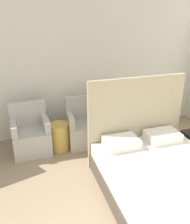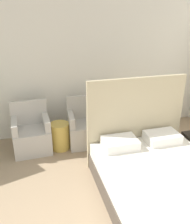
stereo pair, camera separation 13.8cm
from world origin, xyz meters
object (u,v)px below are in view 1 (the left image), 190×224
bed (165,179)px  armchair_near_window_left (31,137)px  armchair_near_window_right (85,130)px  side_table (60,137)px

bed → armchair_near_window_left: 2.41m
armchair_near_window_left → armchair_near_window_right: 1.00m
armchair_near_window_left → armchair_near_window_right: (1.00, -0.00, 0.00)m
side_table → bed: bearing=-55.2°
armchair_near_window_left → armchair_near_window_right: same height
armchair_near_window_right → side_table: (-0.50, -0.05, -0.04)m
bed → armchair_near_window_left: bed is taller
armchair_near_window_left → side_table: (0.50, -0.05, -0.04)m
bed → armchair_near_window_right: (-0.66, 1.73, 0.01)m
side_table → armchair_near_window_left: bearing=173.8°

